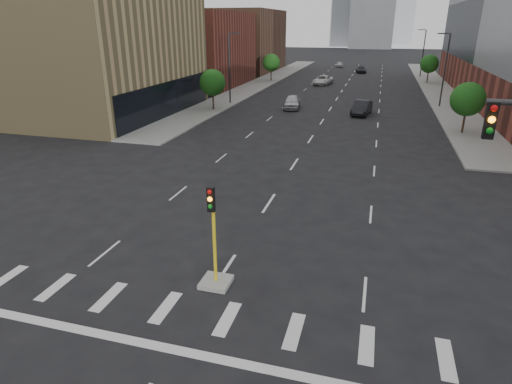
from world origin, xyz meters
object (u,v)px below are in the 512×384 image
at_px(car_near_left, 292,102).
at_px(car_deep_right, 361,70).
at_px(car_far_left, 323,80).
at_px(median_traffic_signal, 215,264).
at_px(car_mid_right, 362,108).
at_px(car_distant, 339,64).

distance_m(car_near_left, car_deep_right, 46.25).
distance_m(car_far_left, car_deep_right, 22.33).
height_order(car_near_left, car_deep_right, car_near_left).
xyz_separation_m(median_traffic_signal, car_mid_right, (4.00, 38.23, -0.15)).
bearing_deg(car_mid_right, median_traffic_signal, -88.07).
bearing_deg(car_deep_right, car_near_left, -106.66).
bearing_deg(car_far_left, car_near_left, -83.91).
distance_m(car_near_left, car_mid_right, 8.92).
bearing_deg(median_traffic_signal, car_distant, 92.54).
bearing_deg(car_near_left, car_deep_right, 74.78).
xyz_separation_m(median_traffic_signal, car_near_left, (-4.77, 39.87, -0.14)).
xyz_separation_m(median_traffic_signal, car_deep_right, (1.50, 85.69, -0.28)).
xyz_separation_m(car_far_left, car_distant, (-0.33, 33.58, -0.10)).
bearing_deg(car_near_left, median_traffic_signal, -90.61).
bearing_deg(median_traffic_signal, car_near_left, 96.82).
bearing_deg(car_near_left, car_far_left, 80.77).
xyz_separation_m(car_near_left, car_mid_right, (8.77, -1.64, -0.01)).
distance_m(median_traffic_signal, car_near_left, 40.15).
bearing_deg(car_distant, car_far_left, -93.94).
bearing_deg(median_traffic_signal, car_far_left, 93.58).
xyz_separation_m(car_near_left, car_far_left, (0.76, 24.19, -0.06)).
xyz_separation_m(median_traffic_signal, car_distant, (-4.34, 97.64, -0.29)).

